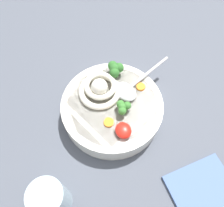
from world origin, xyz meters
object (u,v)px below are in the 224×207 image
at_px(noodle_pile, 100,89).
at_px(folded_napkin, 207,198).
at_px(soup_bowl, 112,108).
at_px(drinking_glass, 51,199).
at_px(soup_spoon, 129,88).

distance_m(noodle_pile, folded_napkin, 0.33).
bearing_deg(soup_bowl, drinking_glass, 128.59).
bearing_deg(folded_napkin, soup_spoon, 11.32).
height_order(soup_spoon, folded_napkin, soup_spoon).
height_order(soup_bowl, noodle_pile, noodle_pile).
relative_size(soup_bowl, noodle_pile, 2.18).
height_order(soup_bowl, folded_napkin, soup_bowl).
relative_size(soup_bowl, drinking_glass, 2.30).
bearing_deg(soup_bowl, noodle_pile, 19.20).
distance_m(soup_bowl, soup_spoon, 0.06).
xyz_separation_m(noodle_pile, folded_napkin, (-0.30, -0.12, -0.06)).
bearing_deg(noodle_pile, soup_bowl, -160.80).
xyz_separation_m(soup_spoon, drinking_glass, (-0.17, 0.24, -0.01)).
bearing_deg(drinking_glass, noodle_pile, -42.23).
bearing_deg(soup_spoon, noodle_pile, 142.10).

